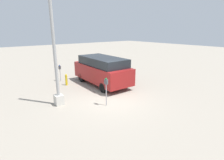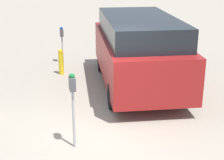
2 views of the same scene
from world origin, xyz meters
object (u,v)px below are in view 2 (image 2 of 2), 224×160
parking_meter_near (73,94)px  parking_meter_far (62,37)px  fire_hydrant (61,62)px  parked_van (138,49)px

parking_meter_near → parking_meter_far: bearing=-5.0°
parking_meter_near → fire_hydrant: parking_meter_near is taller
parking_meter_near → fire_hydrant: size_ratio=1.83×
parking_meter_near → parked_van: parked_van is taller
parked_van → parking_meter_far: bearing=39.5°
fire_hydrant → parked_van: bearing=-124.0°
parking_meter_near → parked_van: bearing=-38.0°
parked_van → fire_hydrant: size_ratio=5.99×
parked_van → parking_meter_near: bearing=149.9°
parking_meter_near → parked_van: size_ratio=0.31×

